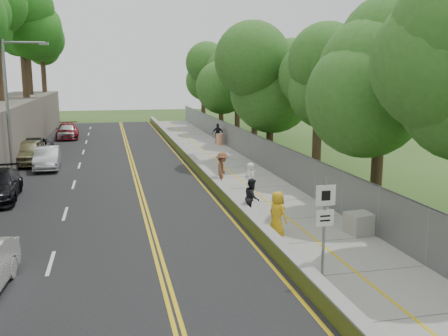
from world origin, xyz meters
name	(u,v)px	position (x,y,z in m)	size (l,w,h in m)	color
ground	(261,247)	(0.00, 0.00, 0.00)	(140.00, 140.00, 0.00)	#33511E
road	(107,173)	(-5.40, 15.00, 0.02)	(11.20, 66.00, 0.04)	black
sidewalk	(230,168)	(2.55, 15.00, 0.03)	(4.20, 66.00, 0.05)	gray
jersey_barrier	(196,165)	(0.25, 15.00, 0.30)	(0.42, 66.00, 0.60)	#C2E62F
chainlink_fence	(261,152)	(4.65, 15.00, 1.00)	(0.04, 66.00, 2.00)	slate
trees_fenceside	(297,60)	(7.00, 15.00, 7.00)	(7.00, 66.00, 14.00)	#397427
streetlight	(11,101)	(-10.46, 14.00, 4.64)	(2.52, 0.22, 8.00)	gray
signpost	(325,216)	(1.05, -3.02, 1.96)	(0.62, 0.09, 3.10)	gray
construction_barrel	(219,139)	(4.13, 25.39, 0.53)	(0.58, 0.58, 0.96)	#EC4700
concrete_block	(362,223)	(4.30, 0.57, 0.45)	(1.20, 0.90, 0.80)	gray
car_4	(28,152)	(-10.60, 19.42, 0.87)	(1.95, 4.85, 1.65)	tan
car_5	(47,158)	(-9.15, 17.32, 0.75)	(1.49, 4.29, 1.41)	silver
car_6	(32,149)	(-10.60, 21.44, 0.78)	(2.47, 5.36, 1.49)	black
car_7	(68,131)	(-9.00, 32.96, 0.76)	(2.01, 4.94, 1.43)	maroon
car_8	(67,131)	(-9.00, 32.66, 0.77)	(1.71, 4.26, 1.45)	silver
painter_0	(277,214)	(0.96, 1.00, 0.92)	(0.85, 0.55, 1.73)	gold
painter_1	(251,182)	(1.43, 6.22, 1.00)	(0.69, 0.46, 1.90)	white
painter_2	(252,198)	(0.75, 3.70, 0.89)	(0.81, 0.63, 1.67)	black
painter_3	(222,170)	(0.75, 9.46, 1.01)	(1.25, 0.72, 1.93)	brown
person_far	(218,133)	(4.20, 26.37, 0.92)	(1.02, 0.43, 1.75)	black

